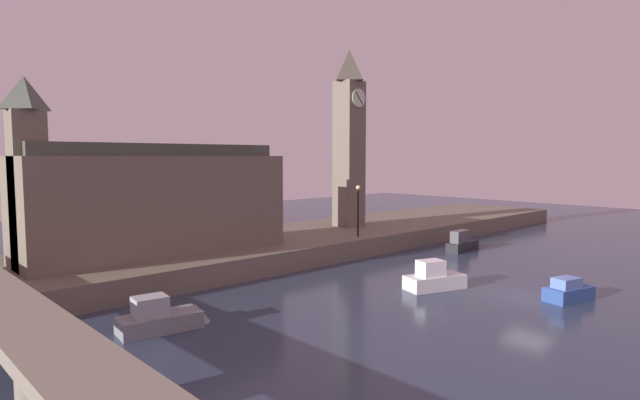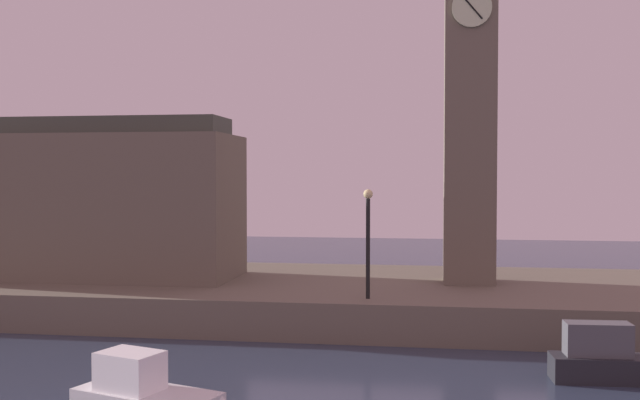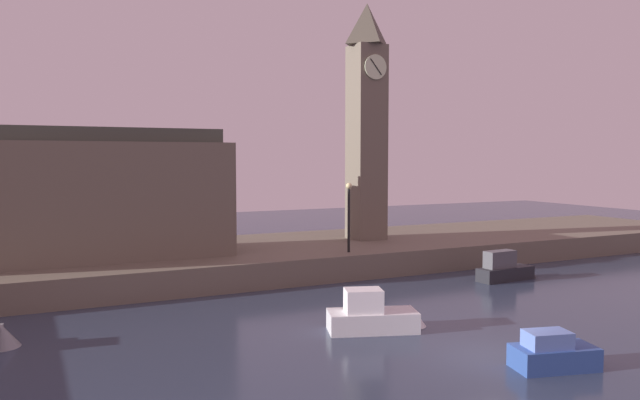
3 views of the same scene
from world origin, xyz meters
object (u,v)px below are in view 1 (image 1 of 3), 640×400
boat_cruiser_grey (167,317)px  parliament_hall (152,200)px  clock_tower (349,136)px  streetlamp (358,205)px  boat_tour_blue (570,291)px  boat_barge_dark (464,243)px  boat_ferry_white (438,278)px

boat_cruiser_grey → parliament_hall: bearing=67.5°
clock_tower → boat_cruiser_grey: 27.95m
streetlamp → boat_tour_blue: size_ratio=1.14×
parliament_hall → boat_barge_dark: parliament_hall is taller
streetlamp → boat_ferry_white: 11.92m
parliament_hall → boat_ferry_white: (11.22, -14.79, -4.51)m
parliament_hall → boat_tour_blue: size_ratio=4.72×
boat_barge_dark → streetlamp: bearing=148.4°
boat_tour_blue → boat_cruiser_grey: size_ratio=0.81×
streetlamp → boat_tour_blue: (-1.08, -17.14, -3.57)m
streetlamp → boat_barge_dark: 9.95m
clock_tower → boat_tour_blue: size_ratio=4.41×
clock_tower → streetlamp: clock_tower is taller
boat_ferry_white → boat_tour_blue: bearing=-64.1°
streetlamp → boat_cruiser_grey: bearing=-162.4°
boat_tour_blue → boat_barge_dark: size_ratio=0.89×
parliament_hall → streetlamp: 16.09m
parliament_hall → streetlamp: parliament_hall is taller
clock_tower → boat_ferry_white: (-8.29, -15.44, -9.23)m
clock_tower → boat_barge_dark: clock_tower is taller
clock_tower → boat_cruiser_grey: bearing=-154.9°
parliament_hall → boat_cruiser_grey: size_ratio=3.80×
parliament_hall → boat_cruiser_grey: bearing=-112.5°
clock_tower → boat_barge_dark: 13.98m
boat_ferry_white → boat_cruiser_grey: size_ratio=1.03×
boat_ferry_white → clock_tower: bearing=61.8°
boat_tour_blue → parliament_hall: bearing=124.0°
streetlamp → boat_ferry_white: size_ratio=0.89×
clock_tower → parliament_hall: 20.09m
clock_tower → parliament_hall: bearing=-178.1°
boat_ferry_white → parliament_hall: bearing=127.2°
boat_tour_blue → boat_cruiser_grey: bearing=150.0°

